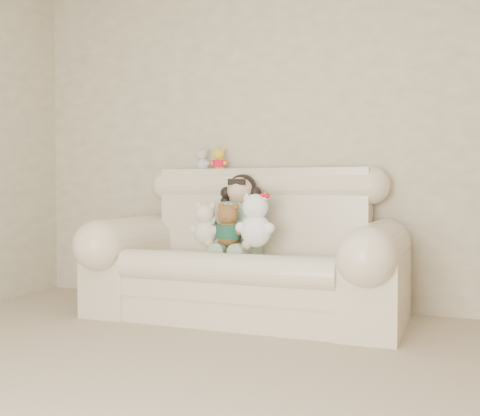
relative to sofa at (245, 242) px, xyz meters
name	(u,v)px	position (x,y,z in m)	size (l,w,h in m)	color
wall_back	(303,132)	(0.27, 0.50, 0.78)	(4.50, 4.50, 0.00)	#A19A80
sofa	(245,242)	(0.00, 0.00, 0.00)	(2.10, 0.95, 1.03)	#C0B29B
seated_child	(240,213)	(-0.07, 0.08, 0.19)	(0.34, 0.42, 0.57)	#286932
brown_teddy	(228,221)	(-0.08, -0.12, 0.15)	(0.21, 0.16, 0.33)	brown
white_cat	(256,214)	(0.12, -0.12, 0.20)	(0.27, 0.21, 0.42)	white
cream_teddy	(206,220)	(-0.24, -0.12, 0.15)	(0.22, 0.17, 0.34)	beige
yellow_mini_bear	(219,158)	(-0.36, 0.38, 0.60)	(0.13, 0.10, 0.21)	yellow
grey_mini_plush	(203,158)	(-0.49, 0.37, 0.60)	(0.13, 0.10, 0.20)	silver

